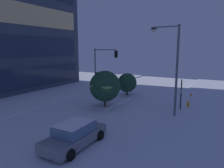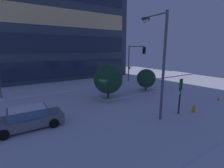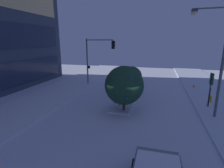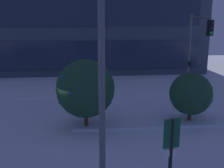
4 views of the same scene
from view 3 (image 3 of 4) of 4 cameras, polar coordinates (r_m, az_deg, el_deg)
name	(u,v)px [view 3 (image 3 of 4)]	position (r m, az deg, el deg)	size (l,w,h in m)	color
ground	(124,113)	(14.54, 4.01, -9.44)	(52.00, 52.00, 0.00)	silver
curb_strip_far	(37,103)	(18.01, -23.64, -5.70)	(52.00, 5.20, 0.14)	silver
median_strip	(127,97)	(18.30, 5.14, -4.23)	(9.00, 1.80, 0.14)	silver
traffic_light_corner_far_right	(98,54)	(22.79, -4.82, 9.92)	(0.32, 3.96, 6.13)	#565960
street_lamp_arched	(214,49)	(14.47, 30.81, 9.93)	(0.56, 2.54, 8.13)	#565960
fire_hydrant	(210,99)	(18.95, 29.77, -4.48)	(0.48, 0.26, 0.78)	gold
parking_info_sign	(211,86)	(17.13, 29.88, -0.56)	(0.55, 0.18, 3.14)	black
decorated_tree_median	(124,85)	(14.05, 4.06, -0.43)	(3.20, 3.20, 3.89)	#473323
decorated_tree_left_of_median	(131,77)	(20.03, 6.43, 2.31)	(2.48, 2.46, 2.98)	#473323
construction_cone	(194,86)	(23.94, 25.43, -0.67)	(0.36, 0.36, 0.55)	orange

